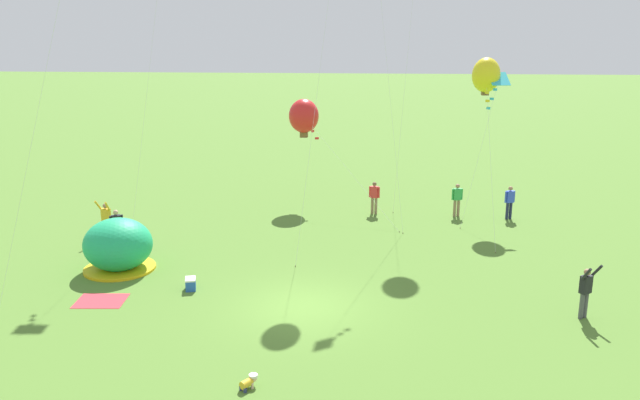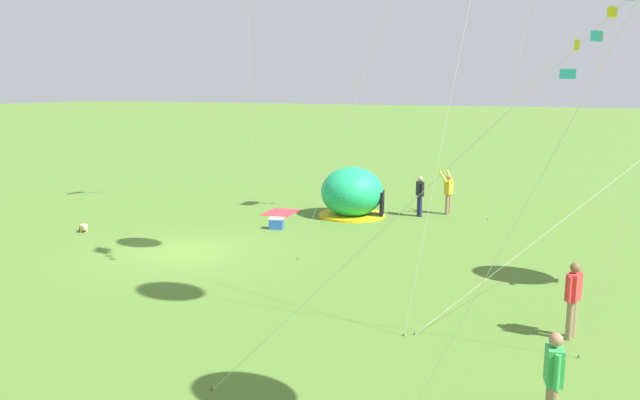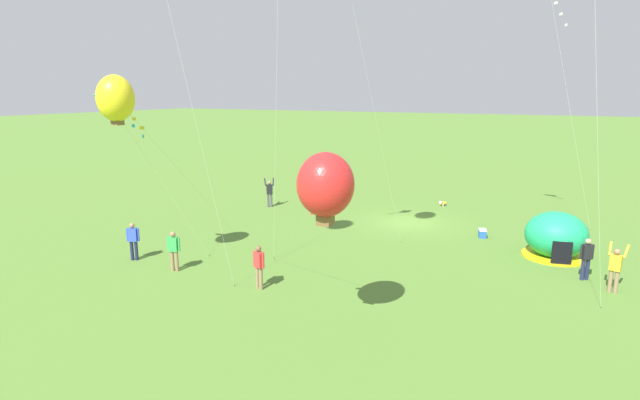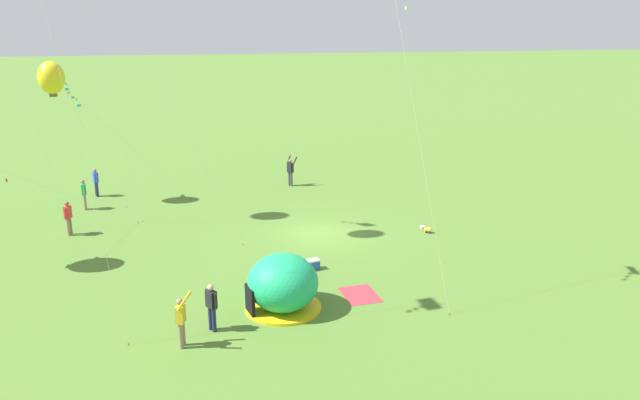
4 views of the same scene
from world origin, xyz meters
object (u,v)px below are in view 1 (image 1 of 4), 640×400
object	(u,v)px
person_far_back	(586,290)
person_center_field	(457,198)
person_arms_raised	(106,219)
kite_cyan	(498,83)
person_with_toddler	(374,196)
person_strolling	(510,201)
person_near_tent	(117,226)
cooler_box	(191,284)
popup_tent	(118,246)
kite_yellow	(486,75)
toddler_crawling	(249,382)
kite_red	(304,116)

from	to	relation	value
person_far_back	person_center_field	bearing A→B (deg)	103.25
person_arms_raised	kite_cyan	distance (m)	20.10
person_with_toddler	person_strolling	bearing A→B (deg)	-2.62
person_near_tent	person_with_toddler	world-z (taller)	same
person_near_tent	person_center_field	size ratio (longest dim) A/B	1.00
cooler_box	kite_cyan	xyz separation A→B (m)	(12.60, 11.74, 6.56)
popup_tent	kite_cyan	distance (m)	19.77
person_near_tent	person_with_toddler	size ratio (longest dim) A/B	1.00
person_with_toddler	kite_yellow	world-z (taller)	kite_yellow
cooler_box	person_far_back	world-z (taller)	person_far_back
person_near_tent	person_arms_raised	xyz separation A→B (m)	(-0.93, 0.99, 0.03)
person_strolling	person_with_toddler	bearing A→B (deg)	177.38
person_near_tent	cooler_box	bearing A→B (deg)	-43.21
toddler_crawling	kite_red	distance (m)	20.40
toddler_crawling	person_center_field	world-z (taller)	person_center_field
cooler_box	kite_red	size ratio (longest dim) A/B	0.09
person_center_field	person_strolling	bearing A→B (deg)	-5.76
kite_cyan	person_near_tent	bearing A→B (deg)	-156.78
person_with_toddler	person_arms_raised	bearing A→B (deg)	-154.99
person_far_back	person_center_field	world-z (taller)	person_far_back
person_far_back	person_arms_raised	world-z (taller)	same
person_near_tent	kite_cyan	world-z (taller)	kite_cyan
person_near_tent	kite_yellow	xyz separation A→B (m)	(16.70, 7.82, 6.19)
person_arms_raised	popup_tent	bearing A→B (deg)	-59.56
person_near_tent	person_arms_raised	bearing A→B (deg)	133.29
person_strolling	kite_cyan	bearing A→B (deg)	127.65
person_center_field	person_with_toddler	bearing A→B (deg)	179.30
person_strolling	person_center_field	size ratio (longest dim) A/B	1.00
toddler_crawling	person_arms_raised	bearing A→B (deg)	127.84
popup_tent	kite_cyan	xyz separation A→B (m)	(16.05, 9.99, 5.78)
toddler_crawling	kite_cyan	size ratio (longest dim) A/B	0.07
person_far_back	person_strolling	xyz separation A→B (m)	(-0.22, 11.72, -0.03)
cooler_box	kite_red	distance (m)	14.45
toddler_crawling	person_with_toddler	bearing A→B (deg)	80.16
popup_tent	cooler_box	world-z (taller)	popup_tent
cooler_box	toddler_crawling	distance (m)	7.29
popup_tent	kite_red	xyz separation A→B (m)	(5.98, 11.72, 3.81)
popup_tent	toddler_crawling	world-z (taller)	popup_tent
person_far_back	person_arms_raised	distance (m)	20.23
kite_red	kite_yellow	bearing A→B (deg)	-7.72
toddler_crawling	kite_yellow	size ratio (longest dim) A/B	0.07
toddler_crawling	person_arms_raised	size ratio (longest dim) A/B	0.28
kite_red	person_near_tent	bearing A→B (deg)	-128.15
person_arms_raised	kite_yellow	xyz separation A→B (m)	(17.63, 6.84, 6.16)
person_strolling	kite_red	bearing A→B (deg)	165.59
person_with_toddler	cooler_box	bearing A→B (deg)	-120.79
person_near_tent	kite_yellow	bearing A→B (deg)	25.09
person_strolling	person_near_tent	bearing A→B (deg)	-160.71
toddler_crawling	person_with_toddler	world-z (taller)	person_with_toddler
kite_yellow	person_arms_raised	bearing A→B (deg)	-158.81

